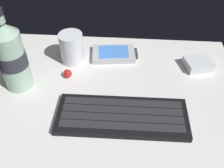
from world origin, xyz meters
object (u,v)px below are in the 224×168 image
object	(u,v)px
keyboard	(122,116)
charger_block	(198,64)
handheld_device	(114,54)
juice_cup	(72,49)
water_bottle	(11,56)
trackball_mouse	(68,73)

from	to	relation	value
keyboard	charger_block	bearing A→B (deg)	44.30
handheld_device	juice_cup	world-z (taller)	juice_cup
keyboard	water_bottle	bearing A→B (deg)	160.90
keyboard	charger_block	size ratio (longest dim) A/B	4.16
keyboard	water_bottle	world-z (taller)	water_bottle
keyboard	charger_block	xyz separation A→B (cm)	(19.74, 19.27, 0.39)
keyboard	trackball_mouse	xyz separation A→B (cm)	(-14.74, 12.86, 0.29)
keyboard	water_bottle	distance (cm)	28.86
keyboard	trackball_mouse	world-z (taller)	trackball_mouse
juice_cup	water_bottle	size ratio (longest dim) A/B	0.41
juice_cup	keyboard	bearing A→B (deg)	-53.46
keyboard	charger_block	distance (cm)	27.59
keyboard	water_bottle	size ratio (longest dim) A/B	1.40
keyboard	juice_cup	xyz separation A→B (cm)	(-14.59, 19.69, 3.10)
water_bottle	keyboard	bearing A→B (deg)	-19.10
water_bottle	trackball_mouse	size ratio (longest dim) A/B	9.45
handheld_device	trackball_mouse	xyz separation A→B (cm)	(-11.48, -9.73, 0.37)
keyboard	water_bottle	xyz separation A→B (cm)	(-26.14, 9.05, 8.20)
keyboard	charger_block	world-z (taller)	charger_block
trackball_mouse	keyboard	bearing A→B (deg)	-41.09
juice_cup	water_bottle	xyz separation A→B (cm)	(-11.55, -10.64, 5.10)
juice_cup	charger_block	bearing A→B (deg)	-0.70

